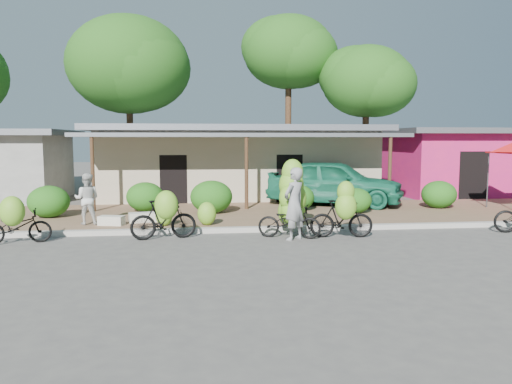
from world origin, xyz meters
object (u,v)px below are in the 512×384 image
sack_far (111,220)px  teal_van (335,182)px  tree_center_right (285,51)px  bystander (87,199)px  bike_right (343,215)px  tree_near_right (363,80)px  bike_left (164,217)px  tree_far_center (125,63)px  bike_far_left (16,224)px  vendor (294,204)px  bike_center (291,205)px  sack_near (143,217)px

sack_far → teal_van: bearing=25.3°
tree_center_right → bystander: 17.31m
tree_center_right → bike_right: tree_center_right is taller
tree_near_right → bike_left: bearing=-126.6°
tree_far_center → bike_far_left: bearing=-93.2°
tree_far_center → sack_far: (1.22, -13.11, -6.64)m
vendor → bike_right: bearing=139.9°
bike_far_left → teal_van: bearing=-72.1°
bike_far_left → tree_center_right: bearing=-44.4°
bike_center → tree_near_right: bearing=-6.9°
bike_far_left → vendor: vendor is taller
bike_far_left → bystander: bearing=-42.0°
sack_far → bystander: bearing=163.1°
bike_far_left → sack_near: 3.91m
teal_van → tree_center_right: bearing=25.6°
tree_near_right → vendor: size_ratio=3.98×
tree_far_center → bike_left: 16.55m
bike_right → sack_far: 6.99m
tree_near_right → bike_far_left: tree_near_right is taller
sack_near → vendor: size_ratio=0.43×
tree_center_right → tree_near_right: (4.00, -2.00, -1.82)m
tree_far_center → tree_center_right: (9.00, 0.50, 0.94)m
bike_center → sack_far: (-5.24, 1.74, -0.63)m
tree_far_center → bystander: size_ratio=5.98×
vendor → bystander: vendor is taller
tree_far_center → bike_right: (7.80, -15.42, -6.22)m
bike_left → sack_far: 2.60m
bike_far_left → tree_near_right: bearing=-57.6°
tree_center_right → bike_left: size_ratio=5.27×
bike_far_left → bike_center: bearing=-99.6°
sack_near → bystander: (-1.65, -0.22, 0.64)m
tree_far_center → tree_near_right: size_ratio=1.20×
bike_center → bike_right: 1.47m
tree_far_center → tree_center_right: size_ratio=0.96×
bike_center → bike_right: bearing=-93.8°
bike_far_left → bystander: bystander is taller
bike_far_left → tree_far_center: bearing=-15.4°
bike_left → sack_near: size_ratio=2.19×
tree_near_right → vendor: 16.17m
sack_far → sack_near: bearing=26.9°
sack_near → teal_van: teal_van is taller
sack_near → bike_right: bearing=-25.9°
bike_right → tree_far_center: bearing=33.7°
tree_far_center → vendor: bearing=-67.3°
sack_near → tree_near_right: bearing=45.7°
teal_van → tree_near_right: bearing=-1.6°
bystander → teal_van: teal_van is taller
teal_van → vendor: bearing=178.9°
sack_near → bystander: size_ratio=0.54×
tree_far_center → bike_left: size_ratio=5.07×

